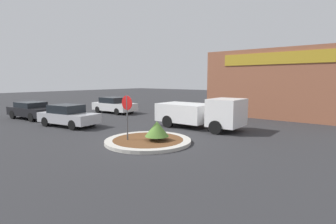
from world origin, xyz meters
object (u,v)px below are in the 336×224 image
at_px(stop_sign, 127,110).
at_px(parked_sedan_silver, 68,116).
at_px(utility_truck, 201,113).
at_px(parked_sedan_black, 32,110).
at_px(parked_sedan_white, 114,105).

xyz_separation_m(stop_sign, parked_sedan_silver, (-6.65, 0.73, -0.92)).
distance_m(stop_sign, parked_sedan_silver, 6.76).
height_order(stop_sign, utility_truck, stop_sign).
distance_m(parked_sedan_silver, parked_sedan_black, 5.35).
distance_m(stop_sign, parked_sedan_white, 12.36).
relative_size(stop_sign, utility_truck, 0.42).
relative_size(parked_sedan_black, parked_sedan_white, 1.04).
height_order(parked_sedan_silver, parked_sedan_white, parked_sedan_white).
relative_size(stop_sign, parked_sedan_black, 0.52).
bearing_deg(parked_sedan_black, parked_sedan_silver, -5.43).
bearing_deg(parked_sedan_black, utility_truck, 15.74).
height_order(utility_truck, parked_sedan_silver, utility_truck).
bearing_deg(parked_sedan_white, parked_sedan_silver, -65.68).
bearing_deg(stop_sign, parked_sedan_black, 176.40).
xyz_separation_m(parked_sedan_black, parked_sedan_white, (2.12, 6.61, 0.03)).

